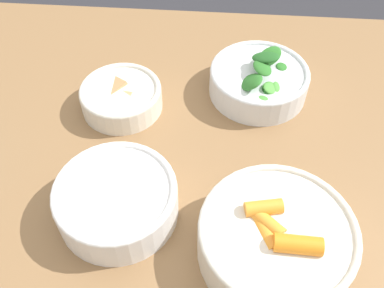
{
  "coord_description": "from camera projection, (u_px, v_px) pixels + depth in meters",
  "views": [
    {
      "loc": [
        -0.05,
        0.4,
        1.29
      ],
      "look_at": [
        -0.01,
        -0.01,
        0.8
      ],
      "focal_mm": 40.0,
      "sensor_mm": 36.0,
      "label": 1
    }
  ],
  "objects": [
    {
      "name": "dining_table",
      "position": [
        183.0,
        203.0,
        0.74
      ],
      "size": [
        1.25,
        0.82,
        0.77
      ],
      "color": "olive",
      "rests_on": "ground_plane"
    },
    {
      "name": "bowl_carrots",
      "position": [
        276.0,
        238.0,
        0.53
      ],
      "size": [
        0.2,
        0.2,
        0.07
      ],
      "color": "silver",
      "rests_on": "dining_table"
    },
    {
      "name": "bowl_greens",
      "position": [
        259.0,
        80.0,
        0.73
      ],
      "size": [
        0.17,
        0.17,
        0.08
      ],
      "color": "silver",
      "rests_on": "dining_table"
    },
    {
      "name": "bowl_beans_hotdog",
      "position": [
        117.0,
        200.0,
        0.58
      ],
      "size": [
        0.17,
        0.17,
        0.06
      ],
      "color": "white",
      "rests_on": "dining_table"
    },
    {
      "name": "bowl_cookies",
      "position": [
        121.0,
        97.0,
        0.71
      ],
      "size": [
        0.14,
        0.14,
        0.04
      ],
      "color": "silver",
      "rests_on": "dining_table"
    }
  ]
}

